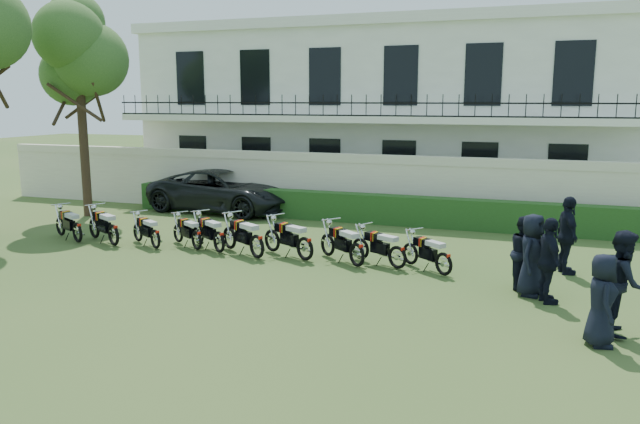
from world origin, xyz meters
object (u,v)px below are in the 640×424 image
object	(u,v)px
motorcycle_8	(398,252)
officer_0	(602,300)
suv	(223,191)
motorcycle_4	(219,237)
officer_5	(567,235)
motorcycle_3	(197,235)
motorcycle_6	(305,243)
motorcycle_0	(77,228)
motorcycle_7	(357,249)
tree_west_near	(78,51)
officer_4	(524,252)
motorcycle_2	(155,234)
motorcycle_5	(257,241)
motorcycle_9	(444,258)
officer_1	(623,283)
officer_3	(532,255)
motorcycle_1	(113,230)
officer_2	(549,261)

from	to	relation	value
motorcycle_8	officer_0	bearing A→B (deg)	-102.81
suv	motorcycle_4	bearing A→B (deg)	-147.73
officer_5	motorcycle_3	bearing A→B (deg)	78.82
motorcycle_6	motorcycle_8	world-z (taller)	motorcycle_6
motorcycle_0	motorcycle_6	distance (m)	7.15
motorcycle_8	motorcycle_7	bearing A→B (deg)	125.66
motorcycle_4	motorcycle_7	size ratio (longest dim) A/B	1.02
tree_west_near	officer_4	xyz separation A→B (m)	(15.37, -4.00, -5.06)
motorcycle_2	motorcycle_5	world-z (taller)	motorcycle_5
officer_5	motorcycle_7	bearing A→B (deg)	86.60
motorcycle_4	motorcycle_9	size ratio (longest dim) A/B	1.11
motorcycle_9	suv	distance (m)	11.14
tree_west_near	officer_0	distance (m)	18.86
motorcycle_9	officer_4	xyz separation A→B (m)	(1.84, -0.34, 0.38)
tree_west_near	motorcycle_4	distance (m)	9.74
motorcycle_3	motorcycle_6	xyz separation A→B (m)	(3.32, -0.09, 0.06)
motorcycle_3	motorcycle_7	world-z (taller)	motorcycle_7
motorcycle_9	suv	world-z (taller)	suv
officer_1	motorcycle_0	bearing A→B (deg)	82.19
motorcycle_0	motorcycle_2	distance (m)	2.64
suv	motorcycle_8	bearing A→B (deg)	-121.17
motorcycle_5	motorcycle_7	world-z (taller)	motorcycle_5
motorcycle_2	officer_3	distance (m)	10.23
tree_west_near	officer_1	world-z (taller)	tree_west_near
officer_4	officer_5	world-z (taller)	officer_5
motorcycle_8	motorcycle_1	bearing A→B (deg)	119.03
motorcycle_5	motorcycle_2	bearing A→B (deg)	120.01
officer_5	officer_4	bearing A→B (deg)	132.49
motorcycle_1	motorcycle_2	world-z (taller)	motorcycle_1
officer_4	officer_5	distance (m)	1.86
motorcycle_0	officer_1	bearing A→B (deg)	-72.85
motorcycle_2	motorcycle_6	bearing A→B (deg)	-57.02
motorcycle_2	motorcycle_5	size ratio (longest dim) A/B	0.86
officer_0	officer_3	distance (m)	2.84
motorcycle_5	officer_1	bearing A→B (deg)	-76.37
motorcycle_2	officer_5	size ratio (longest dim) A/B	0.81
officer_0	motorcycle_8	bearing A→B (deg)	42.63
motorcycle_3	motorcycle_1	bearing A→B (deg)	130.97
tree_west_near	officer_3	world-z (taller)	tree_west_near
motorcycle_2	officer_3	bearing A→B (deg)	-64.12
officer_0	officer_2	bearing A→B (deg)	13.99
motorcycle_3	motorcycle_7	size ratio (longest dim) A/B	0.94
motorcycle_0	motorcycle_7	distance (m)	8.61
suv	officer_4	bearing A→B (deg)	-115.20
motorcycle_2	officer_2	xyz separation A→B (m)	(10.52, -1.29, 0.47)
suv	motorcycle_7	bearing A→B (deg)	-125.63
motorcycle_4	motorcycle_7	world-z (taller)	motorcycle_7
officer_3	motorcycle_0	bearing A→B (deg)	103.57
officer_0	officer_1	distance (m)	0.86
motorcycle_1	motorcycle_9	bearing A→B (deg)	-61.29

